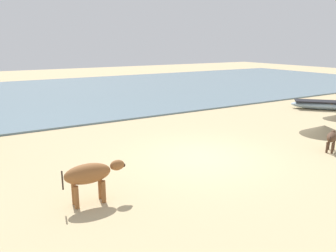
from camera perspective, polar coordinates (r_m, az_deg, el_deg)
ground at (r=10.81m, az=5.82°, el=-5.40°), size 80.00×80.00×0.00m
sea_water at (r=25.25m, az=-16.80°, el=5.35°), size 60.00×20.00×0.08m
fishing_boat_1 at (r=20.35m, az=25.08°, el=3.28°), size 3.14×3.20×0.67m
cow_adult_brown at (r=7.83m, az=-13.08°, el=-8.07°), size 1.48×0.47×0.95m
calf_near_dark at (r=12.53m, az=26.01°, el=-1.78°), size 0.96×0.64×0.66m
debris_pile_1 at (r=14.74m, az=24.97°, el=-0.62°), size 2.46×2.46×0.38m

